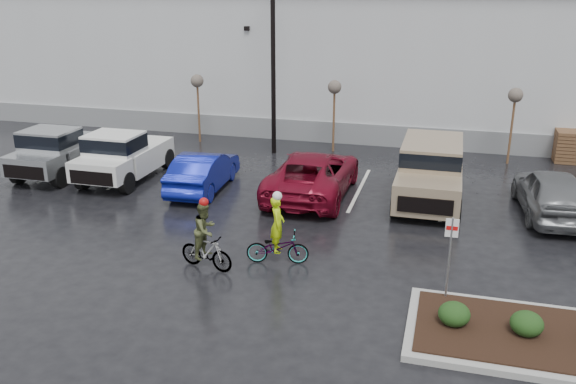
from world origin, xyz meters
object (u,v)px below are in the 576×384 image
(sapling_mid, at_px, (334,91))
(suv_tan, at_px, (430,173))
(sapling_west, at_px, (197,85))
(pallet_stack_a, at_px, (570,146))
(fire_lane_sign, at_px, (450,250))
(lamppost, at_px, (273,22))
(cyclist_olive, at_px, (206,243))
(pickup_silver, at_px, (66,148))
(car_grey, at_px, (552,192))
(pickup_white, at_px, (128,153))
(car_blue, at_px, (203,171))
(sapling_east, at_px, (515,99))
(car_red, at_px, (313,174))
(cyclist_hivis, at_px, (277,241))

(sapling_mid, bearing_deg, suv_tan, -51.45)
(sapling_west, relative_size, suv_tan, 0.63)
(pallet_stack_a, relative_size, fire_lane_sign, 0.61)
(lamppost, distance_m, cyclist_olive, 12.68)
(sapling_mid, bearing_deg, pickup_silver, -148.62)
(lamppost, height_order, cyclist_olive, lamppost)
(lamppost, height_order, pallet_stack_a, lamppost)
(car_grey, height_order, cyclist_olive, cyclist_olive)
(pickup_white, xyz_separation_m, car_blue, (3.42, -0.64, -0.27))
(pallet_stack_a, bearing_deg, sapling_east, -158.20)
(suv_tan, bearing_deg, pickup_white, -179.00)
(pickup_silver, bearing_deg, car_red, -0.60)
(fire_lane_sign, bearing_deg, car_blue, 144.62)
(lamppost, xyz_separation_m, sapling_mid, (2.50, 1.00, -2.96))
(lamppost, height_order, car_grey, lamppost)
(pickup_white, height_order, car_blue, pickup_white)
(car_grey, bearing_deg, cyclist_olive, 30.34)
(sapling_west, relative_size, car_blue, 0.74)
(pickup_silver, xyz_separation_m, pickup_white, (2.74, 0.06, 0.00))
(cyclist_hivis, xyz_separation_m, cyclist_olive, (-1.74, -0.84, 0.10))
(pallet_stack_a, height_order, cyclist_olive, cyclist_olive)
(sapling_west, bearing_deg, car_grey, -21.75)
(sapling_east, xyz_separation_m, pallet_stack_a, (2.50, 1.00, -2.05))
(lamppost, height_order, sapling_east, lamppost)
(sapling_mid, distance_m, suv_tan, 7.45)
(car_blue, relative_size, cyclist_hivis, 2.09)
(cyclist_olive, bearing_deg, fire_lane_sign, -79.13)
(pickup_white, bearing_deg, cyclist_hivis, -37.02)
(pickup_white, xyz_separation_m, car_red, (7.44, -0.16, -0.19))
(lamppost, height_order, cyclist_hivis, lamppost)
(sapling_east, height_order, suv_tan, sapling_east)
(sapling_west, distance_m, car_blue, 7.43)
(lamppost, distance_m, sapling_east, 10.48)
(pickup_silver, relative_size, car_blue, 1.21)
(pallet_stack_a, distance_m, car_blue, 15.50)
(sapling_mid, relative_size, pickup_white, 0.62)
(sapling_mid, bearing_deg, sapling_west, 180.00)
(sapling_mid, relative_size, sapling_east, 1.00)
(car_grey, bearing_deg, suv_tan, -9.11)
(sapling_mid, distance_m, car_grey, 10.50)
(sapling_east, distance_m, cyclist_hivis, 13.67)
(cyclist_olive, bearing_deg, car_grey, -41.80)
(sapling_east, height_order, cyclist_olive, sapling_east)
(lamppost, bearing_deg, fire_lane_sign, -56.54)
(fire_lane_sign, bearing_deg, cyclist_olive, 177.94)
(lamppost, height_order, car_red, lamppost)
(sapling_west, relative_size, car_red, 0.56)
(pickup_silver, distance_m, cyclist_hivis, 12.02)
(car_blue, distance_m, car_red, 4.04)
(cyclist_hivis, height_order, cyclist_olive, cyclist_hivis)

